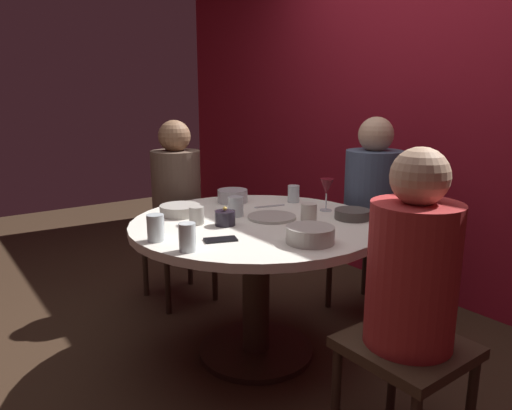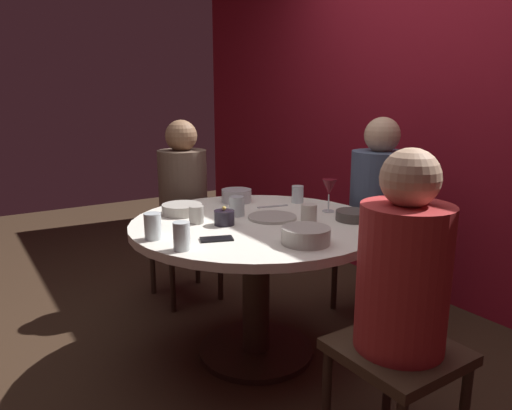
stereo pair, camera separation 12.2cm
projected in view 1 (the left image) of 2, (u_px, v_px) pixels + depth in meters
ground_plane at (256, 352)px, 2.50m from camera, size 8.00×8.00×0.00m
back_wall at (435, 101)px, 3.03m from camera, size 6.00×0.10×2.60m
dining_table at (256, 252)px, 2.37m from camera, size 1.24×1.24×0.72m
seated_diner_left at (177, 192)px, 3.01m from camera, size 0.40×0.40×1.18m
seated_diner_back at (372, 195)px, 2.83m from camera, size 0.40×0.40×1.21m
seated_diner_right at (412, 276)px, 1.62m from camera, size 0.40×0.40×1.17m
candle_holder at (225, 218)px, 2.24m from camera, size 0.10×0.10×0.09m
wine_glass at (327, 187)px, 2.51m from camera, size 0.08×0.08×0.18m
dinner_plate at (272, 217)px, 2.38m from camera, size 0.25×0.25×0.01m
cell_phone at (221, 240)px, 2.01m from camera, size 0.11×0.16×0.01m
bowl_serving_large at (233, 196)px, 2.73m from camera, size 0.17×0.17×0.07m
bowl_salad_center at (180, 210)px, 2.44m from camera, size 0.21×0.21×0.05m
bowl_small_white at (310, 235)px, 1.98m from camera, size 0.21×0.21×0.07m
bowl_sauce_side at (352, 214)px, 2.36m from camera, size 0.18×0.18×0.05m
cup_near_candle at (197, 215)px, 2.26m from camera, size 0.07×0.07×0.09m
cup_by_left_diner at (294, 194)px, 2.73m from camera, size 0.07×0.07×0.10m
cup_by_right_diner at (309, 213)px, 2.31m from camera, size 0.08×0.08×0.09m
cup_center_front at (236, 206)px, 2.41m from camera, size 0.08×0.08×0.10m
cup_far_edge at (187, 237)px, 1.86m from camera, size 0.07×0.07×0.12m
cup_beside_wine at (156, 228)px, 2.00m from camera, size 0.07×0.07×0.11m
fork_near_plate at (270, 206)px, 2.63m from camera, size 0.06×0.18×0.01m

